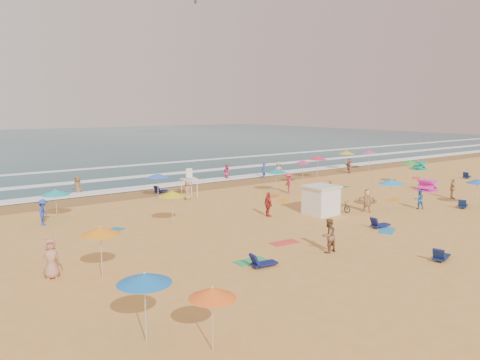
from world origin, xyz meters
TOP-DOWN VIEW (x-y plane):
  - ground at (0.00, 0.00)m, footprint 220.00×220.00m
  - ocean at (0.00, 84.00)m, footprint 220.00×140.00m
  - wet_sand at (0.00, 12.50)m, footprint 220.00×220.00m
  - surf_foam at (0.00, 21.32)m, footprint 200.00×18.70m
  - cabana at (-0.01, -2.85)m, footprint 2.00×2.00m
  - cabana_roof at (-0.01, -2.85)m, footprint 2.20×2.20m
  - bicycle at (1.89, -3.15)m, footprint 0.62×1.68m
  - lifeguard_stand at (-4.33, 8.74)m, footprint 1.20×1.20m
  - beach_umbrellas at (2.99, 1.70)m, footprint 50.91×28.19m
  - loungers at (6.73, -5.52)m, footprint 37.87×26.62m
  - towels at (-1.81, -2.22)m, footprint 52.30×17.46m
  - popup_tents at (21.71, 2.80)m, footprint 15.13×11.09m
  - beachgoers at (-0.06, 4.17)m, footprint 42.14×26.48m

SIDE VIEW (x-z plane):
  - ground at x=0.00m, z-range 0.00..0.00m
  - ocean at x=0.00m, z-range -0.09..0.09m
  - wet_sand at x=0.00m, z-range 0.01..0.01m
  - towels at x=-1.81m, z-range 0.00..0.03m
  - surf_foam at x=0.00m, z-range 0.08..0.12m
  - loungers at x=6.73m, z-range 0.00..0.34m
  - bicycle at x=1.89m, z-range 0.00..0.88m
  - popup_tents at x=21.71m, z-range 0.00..1.20m
  - beachgoers at x=-0.06m, z-range -0.23..1.90m
  - cabana at x=-0.01m, z-range 0.00..2.00m
  - lifeguard_stand at x=-4.33m, z-range 0.00..2.10m
  - cabana_roof at x=-0.01m, z-range 2.00..2.12m
  - beach_umbrellas at x=2.99m, z-range 1.77..2.52m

